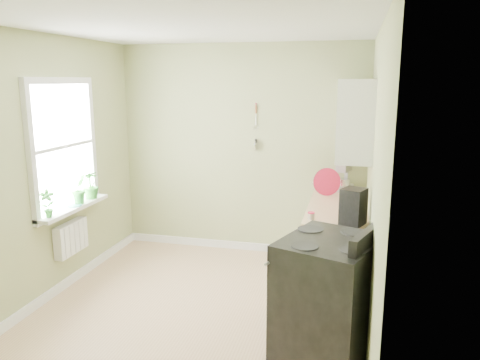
% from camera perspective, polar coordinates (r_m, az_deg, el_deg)
% --- Properties ---
extents(floor, '(3.20, 3.60, 0.02)m').
position_cam_1_polar(floor, '(4.84, -5.13, -15.69)').
color(floor, tan).
rests_on(floor, ground).
extents(ceiling, '(3.20, 3.60, 0.02)m').
position_cam_1_polar(ceiling, '(4.31, -5.84, 18.29)').
color(ceiling, white).
rests_on(ceiling, wall_back).
extents(wall_back, '(3.20, 0.02, 2.70)m').
position_cam_1_polar(wall_back, '(6.08, 0.14, 3.66)').
color(wall_back, tan).
rests_on(wall_back, floor).
extents(wall_left, '(0.02, 3.60, 2.70)m').
position_cam_1_polar(wall_left, '(5.13, -22.72, 1.14)').
color(wall_left, tan).
rests_on(wall_left, floor).
extents(wall_right, '(0.02, 3.60, 2.70)m').
position_cam_1_polar(wall_right, '(4.14, 16.09, -0.80)').
color(wall_right, tan).
rests_on(wall_right, floor).
extents(base_cabinets, '(0.60, 1.60, 0.87)m').
position_cam_1_polar(base_cabinets, '(5.35, 11.80, -7.89)').
color(base_cabinets, white).
rests_on(base_cabinets, floor).
extents(countertop, '(0.64, 1.60, 0.04)m').
position_cam_1_polar(countertop, '(5.22, 11.90, -3.18)').
color(countertop, '#E0B989').
rests_on(countertop, base_cabinets).
extents(upper_cabinets, '(0.35, 1.40, 0.80)m').
position_cam_1_polar(upper_cabinets, '(5.16, 13.92, 7.39)').
color(upper_cabinets, white).
rests_on(upper_cabinets, wall_right).
extents(window, '(0.06, 1.14, 1.44)m').
position_cam_1_polar(window, '(5.32, -20.76, 3.85)').
color(window, white).
rests_on(window, wall_left).
extents(window_sill, '(0.18, 1.14, 0.04)m').
position_cam_1_polar(window_sill, '(5.41, -19.60, -3.20)').
color(window_sill, white).
rests_on(window_sill, wall_left).
extents(radiator, '(0.12, 0.50, 0.35)m').
position_cam_1_polar(radiator, '(5.48, -19.91, -6.64)').
color(radiator, white).
rests_on(radiator, wall_left).
extents(wall_utensils, '(0.02, 0.14, 0.58)m').
position_cam_1_polar(wall_utensils, '(5.98, 1.94, 5.59)').
color(wall_utensils, '#E0B989').
rests_on(wall_utensils, wall_back).
extents(stove, '(0.96, 1.00, 1.12)m').
position_cam_1_polar(stove, '(4.02, 10.72, -13.71)').
color(stove, black).
rests_on(stove, floor).
extents(stand_mixer, '(0.26, 0.33, 0.37)m').
position_cam_1_polar(stand_mixer, '(5.90, 12.56, 0.29)').
color(stand_mixer, '#B2B2B7').
rests_on(stand_mixer, countertop).
extents(kettle, '(0.17, 0.10, 0.18)m').
position_cam_1_polar(kettle, '(5.90, 9.90, -0.25)').
color(kettle, silver).
rests_on(kettle, countertop).
extents(coffee_maker, '(0.26, 0.28, 0.34)m').
position_cam_1_polar(coffee_maker, '(4.50, 13.60, -3.27)').
color(coffee_maker, black).
rests_on(coffee_maker, countertop).
extents(red_tray, '(0.33, 0.17, 0.33)m').
position_cam_1_polar(red_tray, '(5.57, 10.55, -0.23)').
color(red_tray, '#C61840').
rests_on(red_tray, countertop).
extents(jar, '(0.07, 0.07, 0.07)m').
position_cam_1_polar(jar, '(4.62, 8.67, -4.31)').
color(jar, '#BCA694').
rests_on(jar, countertop).
extents(plant_a, '(0.18, 0.18, 0.29)m').
position_cam_1_polar(plant_a, '(5.01, -22.43, -2.67)').
color(plant_a, '#297324').
rests_on(plant_a, window_sill).
extents(plant_b, '(0.18, 0.21, 0.33)m').
position_cam_1_polar(plant_b, '(5.45, -19.03, -1.05)').
color(plant_b, '#297324').
rests_on(plant_b, window_sill).
extents(plant_c, '(0.25, 0.25, 0.32)m').
position_cam_1_polar(plant_c, '(5.65, -17.73, -0.59)').
color(plant_c, '#297324').
rests_on(plant_c, window_sill).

